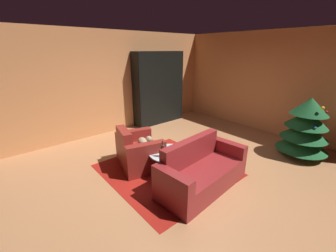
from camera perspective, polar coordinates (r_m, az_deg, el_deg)
ground_plane at (r=4.45m, az=5.14°, el=-10.77°), size 7.55×7.55×0.00m
wall_back at (r=6.58m, az=25.71°, el=10.10°), size 5.83×0.06×2.74m
wall_left at (r=6.26m, az=-13.93°, el=11.05°), size 0.06×6.41×2.74m
area_rug at (r=4.33m, az=-0.46°, el=-11.62°), size 2.29×2.15×0.01m
bookshelf_unit at (r=6.86m, az=-1.65°, el=9.86°), size 0.39×1.70×2.20m
armchair_red at (r=4.39m, az=-7.89°, el=-6.90°), size 1.10×0.97×0.83m
couch_red at (r=3.78m, az=8.77°, el=-11.98°), size 0.85×1.72×0.82m
coffee_table at (r=4.06m, az=0.43°, el=-7.48°), size 0.78×0.78×0.44m
book_stack_on_table at (r=4.00m, az=1.23°, el=-6.55°), size 0.22×0.17×0.10m
bottle_on_table at (r=3.83m, az=-1.46°, el=-6.55°), size 0.07×0.07×0.31m
decorated_tree at (r=5.47m, az=32.68°, el=-0.37°), size 1.03×1.03×1.32m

